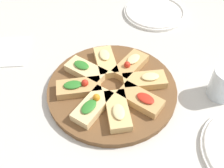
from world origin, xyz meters
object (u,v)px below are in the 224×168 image
Objects in this scene: plate_left at (155,12)px; water_glass at (224,83)px; napkin_stack at (8,51)px; serving_board at (112,89)px.

plate_left is 2.64× the size of water_glass.
water_glass reaches higher than napkin_stack.
serving_board is 0.31m from water_glass.
serving_board is at bearing -108.54° from water_glass.
water_glass is at bearing 71.46° from serving_board.
water_glass is at bearing 58.19° from napkin_stack.
serving_board is at bearing -39.02° from plate_left.
napkin_stack is at bearing -121.81° from water_glass.
water_glass reaches higher than serving_board.
serving_board is 1.54× the size of plate_left.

